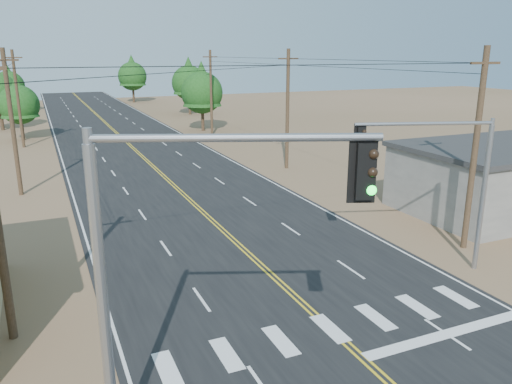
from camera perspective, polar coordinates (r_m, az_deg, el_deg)
road at (r=37.99m, az=-9.33°, el=0.70°), size 15.00×200.00×0.02m
utility_pole_left_mid at (r=37.95m, az=-26.12°, el=7.18°), size 1.80×0.30×10.00m
utility_pole_left_far at (r=57.85m, az=-25.57°, el=9.63°), size 1.80×0.30×10.00m
utility_pole_right_near at (r=26.63m, az=23.75°, el=4.48°), size 1.80×0.30×10.00m
utility_pole_right_mid at (r=42.60m, az=3.62°, el=9.48°), size 1.80×0.30×10.00m
utility_pole_right_far at (r=61.00m, az=-5.16°, el=11.29°), size 1.80×0.30×10.00m
signal_mast_left at (r=11.23m, az=-8.83°, el=-6.37°), size 5.88×2.60×8.17m
signal_mast_right at (r=23.32m, az=21.06°, el=2.38°), size 5.87×2.12×6.96m
tree_left_near at (r=62.93m, az=-25.51°, el=9.41°), size 4.39×4.39×7.32m
tree_left_far at (r=92.88m, az=-26.42°, el=11.12°), size 4.83×4.83×8.05m
tree_right_near at (r=64.40m, az=-6.21°, el=11.70°), size 5.25×5.25×8.74m
tree_right_mid at (r=82.27m, az=-7.68°, el=12.65°), size 5.48×5.48×9.13m
tree_right_far at (r=105.04m, az=-13.98°, el=13.03°), size 5.61×5.61×9.35m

